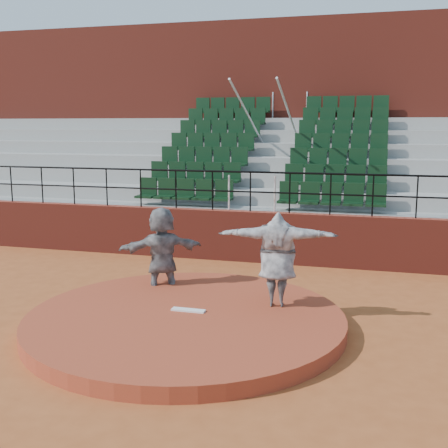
# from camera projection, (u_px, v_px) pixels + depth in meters

# --- Properties ---
(ground) EXTENTS (90.00, 90.00, 0.00)m
(ground) POSITION_uv_depth(u_px,v_px,m) (186.00, 327.00, 9.74)
(ground) COLOR #A34F24
(ground) RESTS_ON ground
(pitchers_mound) EXTENTS (5.50, 5.50, 0.25)m
(pitchers_mound) POSITION_uv_depth(u_px,v_px,m) (186.00, 321.00, 9.72)
(pitchers_mound) COLOR #9D3C23
(pitchers_mound) RESTS_ON ground
(pitching_rubber) EXTENTS (0.60, 0.15, 0.03)m
(pitching_rubber) POSITION_uv_depth(u_px,v_px,m) (188.00, 310.00, 9.84)
(pitching_rubber) COLOR white
(pitching_rubber) RESTS_ON pitchers_mound
(boundary_wall) EXTENTS (24.00, 0.30, 1.30)m
(boundary_wall) POSITION_uv_depth(u_px,v_px,m) (250.00, 236.00, 14.37)
(boundary_wall) COLOR maroon
(boundary_wall) RESTS_ON ground
(wall_railing) EXTENTS (24.04, 0.05, 1.03)m
(wall_railing) POSITION_uv_depth(u_px,v_px,m) (250.00, 183.00, 14.13)
(wall_railing) COLOR black
(wall_railing) RESTS_ON boundary_wall
(seating_deck) EXTENTS (24.00, 5.97, 4.63)m
(seating_deck) POSITION_uv_depth(u_px,v_px,m) (276.00, 190.00, 17.70)
(seating_deck) COLOR gray
(seating_deck) RESTS_ON ground
(press_box_facade) EXTENTS (24.00, 3.00, 7.10)m
(press_box_facade) POSITION_uv_depth(u_px,v_px,m) (296.00, 123.00, 21.08)
(press_box_facade) COLOR maroon
(press_box_facade) RESTS_ON ground
(pitcher) EXTENTS (2.15, 0.84, 1.71)m
(pitcher) POSITION_uv_depth(u_px,v_px,m) (277.00, 259.00, 10.01)
(pitcher) COLOR black
(pitcher) RESTS_ON pitchers_mound
(fielder) EXTENTS (1.75, 1.38, 1.85)m
(fielder) POSITION_uv_depth(u_px,v_px,m) (162.00, 252.00, 11.41)
(fielder) COLOR black
(fielder) RESTS_ON ground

